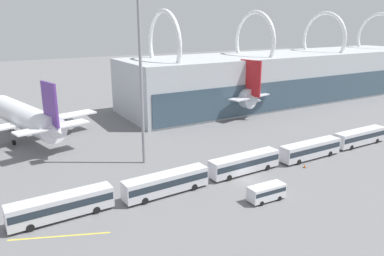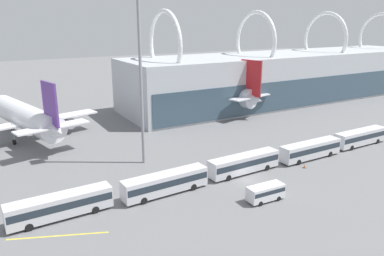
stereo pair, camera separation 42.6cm
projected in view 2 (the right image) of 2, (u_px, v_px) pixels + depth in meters
The scene contains 16 objects.
ground_plane at pixel (248, 181), 59.55m from camera, with size 440.00×440.00×0.00m, color slate.
terminal_building at pixel (290, 75), 119.52m from camera, with size 109.23×24.22×27.45m.
airliner_at_gate_near at pixel (27, 117), 78.49m from camera, with size 29.83×33.68×13.95m.
airliner_at_gate_far at pixel (214, 92), 105.39m from camera, with size 31.85×33.99×15.02m.
shuttle_bus_0 at pixel (60, 205), 47.89m from camera, with size 13.31×3.05×3.17m.
shuttle_bus_1 at pixel (165, 182), 54.58m from camera, with size 13.33×3.17×3.17m.
shuttle_bus_2 at pixel (244, 163), 62.06m from camera, with size 13.30×2.97×3.17m.
shuttle_bus_3 at pixel (310, 149), 68.59m from camera, with size 13.25×2.76×3.17m.
shuttle_bus_4 at pixel (361, 136), 76.01m from camera, with size 13.24×2.73×3.17m.
service_van_foreground at pixel (266, 192), 52.64m from camera, with size 5.57×2.30×2.31m.
floodlight_mast at pixel (140, 54), 61.89m from camera, with size 2.17×2.17×31.61m.
lane_stripe_1 at pixel (355, 135), 83.36m from camera, with size 8.87×0.25×0.01m, color yellow.
lane_stripe_2 at pixel (58, 236), 44.31m from camera, with size 11.76×0.25×0.01m, color yellow.
lane_stripe_3 at pixel (303, 155), 70.84m from camera, with size 9.13×0.25×0.01m, color yellow.
lane_stripe_4 at pixel (297, 152), 72.30m from camera, with size 7.10×0.25×0.01m, color yellow.
traffic_cone_0 at pixel (304, 166), 64.67m from camera, with size 0.49×0.49×0.64m.
Camera 2 is at (-35.34, -42.95, 24.58)m, focal length 35.00 mm.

